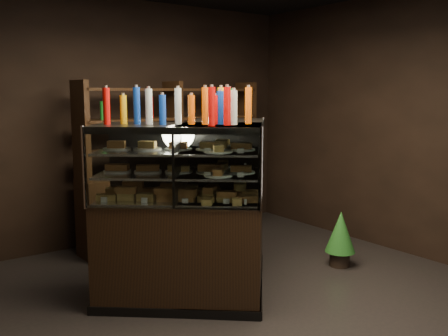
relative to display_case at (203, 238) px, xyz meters
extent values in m
plane|color=black|center=(0.09, -0.42, -0.53)|extent=(5.00, 5.00, 0.00)
cube|color=black|center=(0.09, 2.08, 0.97)|extent=(5.00, 0.02, 3.00)
cube|color=black|center=(2.59, -0.42, 0.97)|extent=(0.02, 5.00, 3.00)
cube|color=black|center=(0.26, 0.02, -0.06)|extent=(1.48, 1.55, 0.94)
cube|color=black|center=(0.26, 0.02, -0.49)|extent=(1.52, 1.59, 0.08)
cube|color=black|center=(0.26, 0.02, 1.03)|extent=(1.48, 1.55, 0.06)
cube|color=silver|center=(0.26, 0.02, 0.41)|extent=(1.40, 1.47, 0.02)
cube|color=silver|center=(0.26, 0.02, 0.63)|extent=(1.40, 1.47, 0.02)
cube|color=silver|center=(0.26, 0.02, 0.83)|extent=(1.40, 1.47, 0.02)
cube|color=white|center=(0.54, -0.22, 0.73)|extent=(0.95, 1.08, 0.66)
cylinder|color=silver|center=(1.00, 0.33, 0.73)|extent=(0.03, 0.03, 0.68)
cylinder|color=silver|center=(0.06, -0.75, 0.73)|extent=(0.03, 0.03, 0.68)
cube|color=black|center=(-0.26, -0.02, -0.06)|extent=(1.56, 1.47, 0.94)
cube|color=black|center=(-0.26, -0.02, -0.49)|extent=(1.60, 1.51, 0.08)
cube|color=black|center=(-0.26, -0.02, 1.03)|extent=(1.56, 1.47, 0.06)
cube|color=silver|center=(-0.26, -0.02, 0.41)|extent=(1.47, 1.39, 0.02)
cube|color=silver|center=(-0.26, -0.02, 0.63)|extent=(1.47, 1.39, 0.02)
cube|color=silver|center=(-0.26, -0.02, 0.83)|extent=(1.47, 1.39, 0.02)
cube|color=white|center=(-0.50, -0.30, 0.73)|extent=(1.10, 0.93, 0.66)
cylinder|color=silver|center=(0.06, -0.75, 0.73)|extent=(0.03, 0.03, 0.68)
cylinder|color=silver|center=(-1.04, 0.17, 0.73)|extent=(0.03, 0.03, 0.68)
cube|color=#B86E42|center=(-0.11, -0.45, 0.45)|extent=(0.19, 0.19, 0.06)
cube|color=#B86E42|center=(0.00, -0.32, 0.45)|extent=(0.19, 0.19, 0.06)
cube|color=#B86E42|center=(0.12, -0.20, 0.45)|extent=(0.19, 0.19, 0.06)
cube|color=#B86E42|center=(0.23, -0.07, 0.45)|extent=(0.19, 0.19, 0.06)
cube|color=#B86E42|center=(0.34, 0.06, 0.45)|extent=(0.19, 0.19, 0.06)
cube|color=#B86E42|center=(0.46, 0.19, 0.45)|extent=(0.19, 0.19, 0.06)
cube|color=#B86E42|center=(0.57, 0.32, 0.45)|extent=(0.19, 0.19, 0.06)
cube|color=#B86E42|center=(0.68, 0.45, 0.45)|extent=(0.19, 0.19, 0.06)
cylinder|color=white|center=(-0.10, -0.39, 0.65)|extent=(0.24, 0.24, 0.02)
cube|color=#B86E42|center=(-0.10, -0.39, 0.69)|extent=(0.18, 0.18, 0.05)
cylinder|color=white|center=(0.08, -0.18, 0.65)|extent=(0.24, 0.24, 0.02)
cube|color=#B86E42|center=(0.08, -0.18, 0.69)|extent=(0.18, 0.18, 0.05)
cylinder|color=white|center=(0.26, 0.02, 0.65)|extent=(0.24, 0.24, 0.02)
cube|color=#B86E42|center=(0.26, 0.02, 0.69)|extent=(0.18, 0.18, 0.05)
cylinder|color=white|center=(0.44, 0.23, 0.65)|extent=(0.24, 0.24, 0.02)
cube|color=#B86E42|center=(0.44, 0.23, 0.69)|extent=(0.18, 0.18, 0.05)
cylinder|color=white|center=(0.62, 0.43, 0.65)|extent=(0.24, 0.24, 0.02)
cube|color=#B86E42|center=(0.62, 0.43, 0.69)|extent=(0.18, 0.18, 0.05)
cylinder|color=white|center=(-0.10, -0.39, 0.85)|extent=(0.24, 0.24, 0.02)
cube|color=#B86E42|center=(-0.10, -0.39, 0.88)|extent=(0.18, 0.18, 0.05)
cylinder|color=white|center=(0.08, -0.18, 0.85)|extent=(0.24, 0.24, 0.02)
cube|color=#B86E42|center=(0.08, -0.18, 0.88)|extent=(0.18, 0.18, 0.05)
cylinder|color=white|center=(0.26, 0.02, 0.85)|extent=(0.24, 0.24, 0.02)
cube|color=#B86E42|center=(0.26, 0.02, 0.88)|extent=(0.18, 0.18, 0.05)
cylinder|color=white|center=(0.44, 0.23, 0.85)|extent=(0.24, 0.24, 0.02)
cube|color=#B86E42|center=(0.44, 0.23, 0.88)|extent=(0.18, 0.18, 0.05)
cylinder|color=white|center=(0.62, 0.43, 0.85)|extent=(0.24, 0.24, 0.02)
cube|color=#B86E42|center=(0.62, 0.43, 0.88)|extent=(0.18, 0.18, 0.05)
cube|color=#B86E42|center=(-0.74, 0.34, 0.45)|extent=(0.20, 0.18, 0.06)
cube|color=#B86E42|center=(-0.61, 0.23, 0.45)|extent=(0.20, 0.18, 0.06)
cube|color=#B86E42|center=(-0.48, 0.12, 0.45)|extent=(0.20, 0.18, 0.06)
cube|color=#B86E42|center=(-0.35, 0.01, 0.45)|extent=(0.20, 0.18, 0.06)
cube|color=#B86E42|center=(-0.22, -0.10, 0.45)|extent=(0.20, 0.18, 0.06)
cube|color=#B86E42|center=(-0.09, -0.21, 0.45)|extent=(0.20, 0.18, 0.06)
cube|color=#B86E42|center=(0.05, -0.32, 0.45)|extent=(0.20, 0.18, 0.06)
cube|color=#B86E42|center=(0.18, -0.43, 0.45)|extent=(0.20, 0.18, 0.06)
cylinder|color=white|center=(-0.68, 0.33, 0.65)|extent=(0.24, 0.24, 0.02)
cube|color=#B86E42|center=(-0.68, 0.33, 0.69)|extent=(0.18, 0.17, 0.05)
cylinder|color=white|center=(-0.47, 0.16, 0.65)|extent=(0.24, 0.24, 0.02)
cube|color=#B86E42|center=(-0.47, 0.16, 0.69)|extent=(0.18, 0.17, 0.05)
cylinder|color=white|center=(-0.26, -0.02, 0.65)|extent=(0.24, 0.24, 0.02)
cube|color=#B86E42|center=(-0.26, -0.02, 0.69)|extent=(0.18, 0.17, 0.05)
cylinder|color=white|center=(-0.05, -0.19, 0.65)|extent=(0.24, 0.24, 0.02)
cube|color=#B86E42|center=(-0.05, -0.19, 0.69)|extent=(0.18, 0.17, 0.05)
cylinder|color=white|center=(0.16, -0.37, 0.65)|extent=(0.24, 0.24, 0.02)
cube|color=#B86E42|center=(0.16, -0.37, 0.69)|extent=(0.18, 0.17, 0.05)
cylinder|color=white|center=(-0.68, 0.33, 0.85)|extent=(0.24, 0.24, 0.02)
cube|color=#B86E42|center=(-0.68, 0.33, 0.88)|extent=(0.18, 0.17, 0.05)
cylinder|color=white|center=(-0.47, 0.16, 0.85)|extent=(0.24, 0.24, 0.02)
cube|color=#B86E42|center=(-0.47, 0.16, 0.88)|extent=(0.18, 0.17, 0.05)
cylinder|color=white|center=(-0.26, -0.02, 0.85)|extent=(0.24, 0.24, 0.02)
cube|color=#B86E42|center=(-0.26, -0.02, 0.88)|extent=(0.18, 0.17, 0.05)
cylinder|color=white|center=(-0.05, -0.19, 0.85)|extent=(0.24, 0.24, 0.02)
cube|color=#B86E42|center=(-0.05, -0.19, 0.88)|extent=(0.18, 0.17, 0.05)
cylinder|color=white|center=(0.16, -0.37, 0.85)|extent=(0.24, 0.24, 0.02)
cube|color=#B86E42|center=(0.16, -0.37, 0.88)|extent=(0.18, 0.17, 0.05)
cylinder|color=#B20C0A|center=(-0.14, -0.43, 1.20)|extent=(0.06, 0.06, 0.28)
cylinder|color=silver|center=(-0.14, -0.43, 1.35)|extent=(0.03, 0.03, 0.02)
cylinder|color=yellow|center=(-0.06, -0.34, 1.20)|extent=(0.06, 0.06, 0.28)
cylinder|color=silver|center=(-0.06, -0.34, 1.35)|extent=(0.03, 0.03, 0.02)
cylinder|color=#D8590A|center=(0.02, -0.25, 1.20)|extent=(0.06, 0.06, 0.28)
cylinder|color=silver|center=(0.02, -0.25, 1.35)|extent=(0.03, 0.03, 0.02)
cylinder|color=silver|center=(0.10, -0.16, 1.20)|extent=(0.06, 0.06, 0.28)
cylinder|color=silver|center=(0.10, -0.16, 1.35)|extent=(0.03, 0.03, 0.02)
cylinder|color=#0F38B2|center=(0.18, -0.07, 1.20)|extent=(0.06, 0.06, 0.28)
cylinder|color=silver|center=(0.18, -0.07, 1.35)|extent=(0.03, 0.03, 0.02)
cylinder|color=#147223|center=(0.26, 0.02, 1.20)|extent=(0.06, 0.06, 0.28)
cylinder|color=silver|center=(0.26, 0.02, 1.35)|extent=(0.03, 0.03, 0.02)
cylinder|color=black|center=(0.34, 0.11, 1.20)|extent=(0.06, 0.06, 0.28)
cylinder|color=silver|center=(0.34, 0.11, 1.35)|extent=(0.03, 0.03, 0.02)
cylinder|color=#B20C0A|center=(0.42, 0.20, 1.20)|extent=(0.06, 0.06, 0.28)
cylinder|color=silver|center=(0.42, 0.20, 1.35)|extent=(0.03, 0.03, 0.02)
cylinder|color=yellow|center=(0.50, 0.29, 1.20)|extent=(0.06, 0.06, 0.28)
cylinder|color=silver|center=(0.50, 0.29, 1.35)|extent=(0.03, 0.03, 0.02)
cylinder|color=#D8590A|center=(0.57, 0.38, 1.20)|extent=(0.06, 0.06, 0.28)
cylinder|color=silver|center=(0.57, 0.38, 1.35)|extent=(0.03, 0.03, 0.02)
cylinder|color=silver|center=(0.65, 0.47, 1.20)|extent=(0.06, 0.06, 0.28)
cylinder|color=silver|center=(0.65, 0.47, 1.35)|extent=(0.03, 0.03, 0.02)
cylinder|color=#B20C0A|center=(-0.72, 0.37, 1.20)|extent=(0.06, 0.06, 0.28)
cylinder|color=silver|center=(-0.72, 0.37, 1.35)|extent=(0.03, 0.03, 0.02)
cylinder|color=yellow|center=(-0.63, 0.29, 1.20)|extent=(0.06, 0.06, 0.28)
cylinder|color=silver|center=(-0.63, 0.29, 1.35)|extent=(0.03, 0.03, 0.02)
cylinder|color=#D8590A|center=(-0.54, 0.21, 1.20)|extent=(0.06, 0.06, 0.28)
cylinder|color=silver|center=(-0.54, 0.21, 1.35)|extent=(0.03, 0.03, 0.02)
cylinder|color=silver|center=(-0.44, 0.14, 1.20)|extent=(0.06, 0.06, 0.28)
cylinder|color=silver|center=(-0.44, 0.14, 1.35)|extent=(0.03, 0.03, 0.02)
cylinder|color=#0F38B2|center=(-0.35, 0.06, 1.20)|extent=(0.06, 0.06, 0.28)
cylinder|color=silver|center=(-0.35, 0.06, 1.35)|extent=(0.03, 0.03, 0.02)
cylinder|color=#147223|center=(-0.26, -0.02, 1.20)|extent=(0.06, 0.06, 0.28)
cylinder|color=silver|center=(-0.26, -0.02, 1.35)|extent=(0.03, 0.03, 0.02)
cylinder|color=black|center=(-0.17, -0.10, 1.20)|extent=(0.06, 0.06, 0.28)
cylinder|color=silver|center=(-0.17, -0.10, 1.35)|extent=(0.03, 0.03, 0.02)
cylinder|color=#B20C0A|center=(-0.08, -0.17, 1.20)|extent=(0.06, 0.06, 0.28)
cylinder|color=silver|center=(-0.08, -0.17, 1.35)|extent=(0.03, 0.03, 0.02)
cylinder|color=yellow|center=(0.02, -0.25, 1.20)|extent=(0.06, 0.06, 0.28)
cylinder|color=silver|center=(0.02, -0.25, 1.35)|extent=(0.03, 0.03, 0.02)
cylinder|color=#D8590A|center=(0.11, -0.33, 1.20)|extent=(0.06, 0.06, 0.28)
cylinder|color=silver|center=(0.11, -0.33, 1.35)|extent=(0.03, 0.03, 0.02)
cylinder|color=silver|center=(0.20, -0.40, 1.20)|extent=(0.06, 0.06, 0.28)
cylinder|color=silver|center=(0.20, -0.40, 1.35)|extent=(0.03, 0.03, 0.02)
cylinder|color=black|center=(1.61, -0.26, -0.45)|extent=(0.21, 0.21, 0.16)
cone|color=#195117|center=(1.61, -0.26, -0.15)|extent=(0.32, 0.32, 0.45)
cone|color=#195117|center=(1.61, -0.26, 0.00)|extent=(0.25, 0.25, 0.31)
cube|color=black|center=(0.65, 1.63, -0.08)|extent=(2.45, 0.53, 0.90)
cube|color=black|center=(-0.53, 1.58, 0.92)|extent=(0.08, 0.38, 1.10)
cube|color=black|center=(0.65, 1.63, 0.92)|extent=(0.08, 0.38, 1.10)
cube|color=black|center=(1.84, 1.68, 0.92)|extent=(0.08, 0.38, 1.10)
cube|color=black|center=(0.65, 1.63, 0.67)|extent=(2.40, 0.48, 0.03)
cube|color=black|center=(0.65, 1.63, 1.02)|extent=(2.40, 0.48, 0.03)
cube|color=black|center=(0.65, 1.63, 1.37)|extent=(2.40, 0.48, 0.03)
cylinder|color=#B20C0A|center=(-0.27, 1.59, 0.79)|extent=(0.06, 0.06, 0.22)
cylinder|color=yellow|center=(0.04, 1.60, 0.79)|extent=(0.06, 0.06, 0.22)
cylinder|color=#D8590A|center=(0.35, 1.61, 0.79)|extent=(0.06, 0.06, 0.22)
cylinder|color=silver|center=(0.65, 1.63, 0.79)|extent=(0.06, 0.06, 0.22)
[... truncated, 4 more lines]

